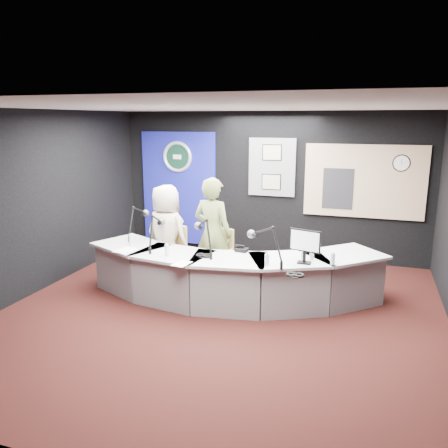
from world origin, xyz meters
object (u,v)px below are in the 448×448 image
(armchair_left, at_px, (167,252))
(person_man, at_px, (166,235))
(broadcast_desk, at_px, (228,276))
(person_woman, at_px, (213,234))
(armchair_right, at_px, (213,257))

(armchair_left, bearing_deg, person_man, -61.84)
(broadcast_desk, bearing_deg, person_man, 162.50)
(person_man, xyz_separation_m, person_woman, (0.80, -0.00, 0.08))
(broadcast_desk, distance_m, armchair_left, 1.24)
(person_man, bearing_deg, armchair_right, -167.05)
(broadcast_desk, relative_size, person_man, 2.75)
(armchair_right, bearing_deg, broadcast_desk, -25.98)
(broadcast_desk, relative_size, armchair_right, 4.28)
(armchair_left, xyz_separation_m, person_man, (0.00, -0.00, 0.29))
(armchair_right, relative_size, person_man, 0.64)
(broadcast_desk, relative_size, person_woman, 2.51)
(armchair_left, bearing_deg, person_woman, 27.83)
(person_man, bearing_deg, armchair_left, -76.72)
(broadcast_desk, relative_size, armchair_left, 4.27)
(armchair_right, bearing_deg, person_woman, -71.62)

